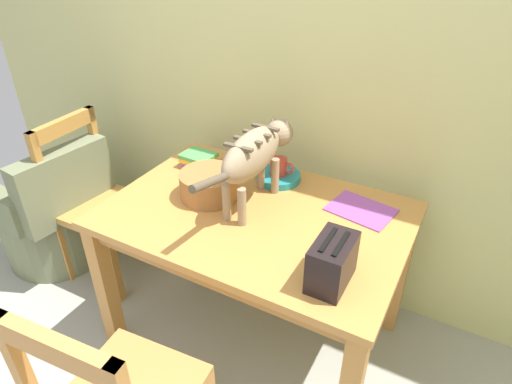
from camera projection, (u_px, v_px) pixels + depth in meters
name	position (u px, v px, depth m)	size (l,w,h in m)	color
wall_rear	(325.00, 63.00, 2.04)	(4.64, 0.11, 2.50)	#CFCF86
dining_table	(256.00, 229.00, 1.93)	(1.26, 0.86, 0.75)	#C0823F
cat	(256.00, 153.00, 1.83)	(0.14, 0.71, 0.34)	#988264
saucer_bowl	(278.00, 177.00, 2.11)	(0.21, 0.21, 0.03)	teal
coffee_mug	(279.00, 167.00, 2.08)	(0.12, 0.08, 0.08)	#CE3C31
magazine	(361.00, 210.00, 1.89)	(0.26, 0.20, 0.01)	purple
book_stack	(200.00, 160.00, 2.21)	(0.18, 0.14, 0.07)	#975099
wicker_basket	(209.00, 184.00, 1.96)	(0.26, 0.26, 0.12)	#A06837
toaster	(332.00, 262.00, 1.48)	(0.12, 0.20, 0.18)	black
wooden_chair_near	(100.00, 204.00, 2.48)	(0.43, 0.43, 0.93)	#B8813D
wicker_armchair	(56.00, 218.00, 2.68)	(0.63, 0.64, 0.78)	#6B7353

